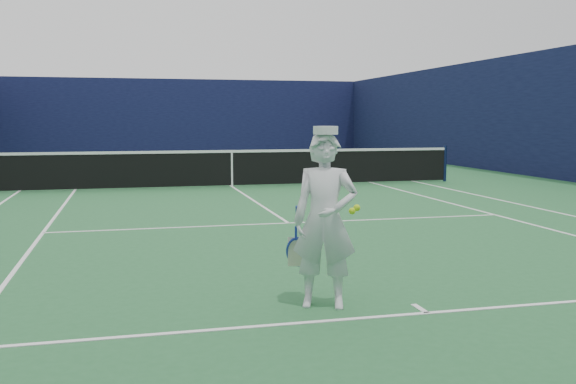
% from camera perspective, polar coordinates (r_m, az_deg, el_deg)
% --- Properties ---
extents(ground, '(80.00, 80.00, 0.00)m').
position_cam_1_polar(ground, '(17.64, -4.99, 0.47)').
color(ground, '#246033').
rests_on(ground, ground).
extents(court_markings, '(11.03, 23.83, 0.01)m').
position_cam_1_polar(court_markings, '(17.64, -4.99, 0.48)').
color(court_markings, white).
rests_on(court_markings, ground).
extents(windscreen_fence, '(20.12, 36.12, 4.00)m').
position_cam_1_polar(windscreen_fence, '(17.54, -5.06, 6.98)').
color(windscreen_fence, '#0E1134').
rests_on(windscreen_fence, ground).
extents(tennis_net, '(12.88, 0.09, 1.07)m').
position_cam_1_polar(tennis_net, '(17.59, -5.01, 2.27)').
color(tennis_net, '#141E4C').
rests_on(tennis_net, ground).
extents(tennis_player, '(0.73, 0.69, 1.78)m').
position_cam_1_polar(tennis_player, '(6.26, 3.30, -2.49)').
color(tennis_player, white).
rests_on(tennis_player, ground).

